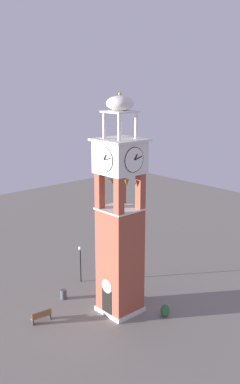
{
  "coord_description": "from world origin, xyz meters",
  "views": [
    {
      "loc": [
        24.11,
        -21.73,
        18.05
      ],
      "look_at": [
        0.0,
        0.0,
        9.79
      ],
      "focal_mm": 41.98,
      "sensor_mm": 36.0,
      "label": 1
    }
  ],
  "objects_px": {
    "park_bench": "(41,316)",
    "lamp_post": "(80,257)",
    "clock_tower": "(120,228)",
    "trash_bin": "(64,294)"
  },
  "relations": [
    {
      "from": "clock_tower",
      "to": "park_bench",
      "type": "height_order",
      "value": "clock_tower"
    },
    {
      "from": "clock_tower",
      "to": "lamp_post",
      "type": "distance_m",
      "value": 7.86
    },
    {
      "from": "lamp_post",
      "to": "trash_bin",
      "type": "bearing_deg",
      "value": -61.54
    },
    {
      "from": "lamp_post",
      "to": "trash_bin",
      "type": "height_order",
      "value": "lamp_post"
    },
    {
      "from": "clock_tower",
      "to": "trash_bin",
      "type": "xyz_separation_m",
      "value": [
        -4.65,
        -2.21,
        -6.58
      ]
    },
    {
      "from": "park_bench",
      "to": "trash_bin",
      "type": "height_order",
      "value": "park_bench"
    },
    {
      "from": "park_bench",
      "to": "lamp_post",
      "type": "relative_size",
      "value": 0.48
    },
    {
      "from": "park_bench",
      "to": "trash_bin",
      "type": "relative_size",
      "value": 2.05
    },
    {
      "from": "park_bench",
      "to": "lamp_post",
      "type": "bearing_deg",
      "value": 119.02
    },
    {
      "from": "clock_tower",
      "to": "trash_bin",
      "type": "distance_m",
      "value": 8.35
    }
  ]
}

